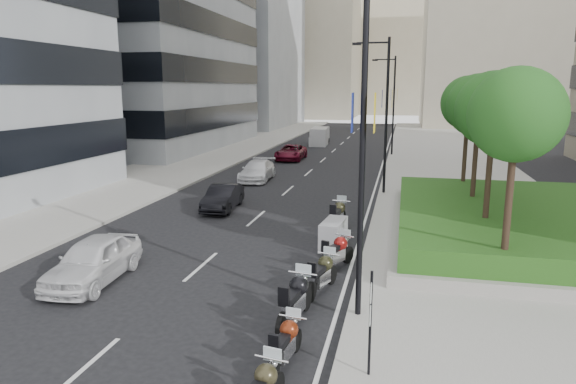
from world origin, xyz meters
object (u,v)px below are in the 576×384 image
(parking_sign, at_px, (370,318))
(motorcycle_1, at_px, (286,344))
(car_d, at_px, (291,152))
(motorcycle_4, at_px, (337,253))
(car_b, at_px, (223,197))
(delivery_van, at_px, (320,137))
(motorcycle_2, at_px, (295,300))
(motorcycle_5, at_px, (333,235))
(car_a, at_px, (93,260))
(car_c, at_px, (257,171))
(motorcycle_6, at_px, (338,215))
(lamp_post_0, at_px, (357,134))
(lamp_post_1, at_px, (384,108))
(lamp_post_2, at_px, (392,101))
(motorcycle_3, at_px, (322,274))

(parking_sign, relative_size, motorcycle_1, 1.24)
(motorcycle_1, distance_m, car_d, 34.00)
(motorcycle_4, bearing_deg, car_b, 66.09)
(car_b, bearing_deg, motorcycle_1, -68.80)
(parking_sign, relative_size, delivery_van, 0.55)
(motorcycle_2, relative_size, motorcycle_5, 1.25)
(parking_sign, bearing_deg, motorcycle_1, 173.84)
(motorcycle_1, distance_m, car_b, 15.63)
(car_d, bearing_deg, parking_sign, -75.25)
(car_a, height_order, car_c, car_a)
(motorcycle_6, relative_size, car_b, 0.63)
(parking_sign, relative_size, motorcycle_5, 1.27)
(lamp_post_0, distance_m, motorcycle_2, 4.68)
(lamp_post_0, xyz_separation_m, lamp_post_1, (0.00, 17.00, 0.00))
(motorcycle_5, bearing_deg, lamp_post_2, 3.01)
(motorcycle_2, xyz_separation_m, car_b, (-6.37, 11.98, -0.02))
(lamp_post_0, xyz_separation_m, motorcycle_5, (-1.35, 6.09, -4.50))
(motorcycle_6, bearing_deg, lamp_post_0, -162.38)
(lamp_post_1, distance_m, motorcycle_6, 9.36)
(motorcycle_4, relative_size, car_c, 0.45)
(motorcycle_1, distance_m, motorcycle_5, 8.89)
(car_a, bearing_deg, motorcycle_5, 32.62)
(lamp_post_1, relative_size, car_c, 1.94)
(motorcycle_6, bearing_deg, car_b, 76.36)
(car_b, bearing_deg, motorcycle_5, -42.93)
(motorcycle_6, bearing_deg, motorcycle_5, -168.50)
(motorcycle_3, height_order, motorcycle_6, motorcycle_6)
(lamp_post_0, height_order, car_c, lamp_post_0)
(motorcycle_1, height_order, delivery_van, delivery_van)
(lamp_post_2, bearing_deg, car_a, -103.96)
(motorcycle_3, bearing_deg, motorcycle_6, 18.08)
(motorcycle_3, distance_m, motorcycle_5, 4.47)
(lamp_post_1, relative_size, car_b, 2.31)
(lamp_post_2, bearing_deg, delivery_van, 135.93)
(motorcycle_3, relative_size, car_b, 0.56)
(motorcycle_6, height_order, car_c, car_c)
(car_c, relative_size, delivery_van, 1.02)
(motorcycle_3, bearing_deg, motorcycle_4, 10.04)
(car_a, bearing_deg, delivery_van, 85.54)
(motorcycle_5, xyz_separation_m, delivery_van, (-6.50, 36.51, 0.31))
(lamp_post_0, bearing_deg, parking_sign, -77.67)
(motorcycle_5, distance_m, motorcycle_6, 2.80)
(motorcycle_3, bearing_deg, lamp_post_0, -131.66)
(motorcycle_1, distance_m, motorcycle_2, 2.20)
(parking_sign, height_order, motorcycle_4, parking_sign)
(lamp_post_0, bearing_deg, lamp_post_1, 90.00)
(lamp_post_1, relative_size, motorcycle_3, 4.12)
(motorcycle_6, distance_m, car_a, 10.61)
(motorcycle_5, distance_m, delivery_van, 37.09)
(lamp_post_1, distance_m, motorcycle_1, 20.34)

